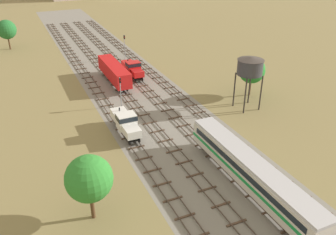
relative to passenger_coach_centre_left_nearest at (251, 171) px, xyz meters
name	(u,v)px	position (x,y,z in m)	size (l,w,h in m)	color
ground_plane	(131,87)	(-2.21, 35.40, -2.61)	(480.00, 480.00, 0.00)	olive
ballast_bed	(131,87)	(-2.21, 35.40, -2.61)	(17.23, 176.00, 0.01)	gray
track_far_left	(96,90)	(-8.82, 36.40, -2.48)	(2.40, 126.00, 0.29)	#47382D
track_left	(119,86)	(-4.41, 36.40, -2.48)	(2.40, 126.00, 0.29)	#47382D
track_centre_left	(140,83)	(0.00, 36.40, -2.48)	(2.40, 126.00, 0.29)	#47382D
track_centre	(160,80)	(4.41, 36.40, -2.48)	(2.40, 126.00, 0.29)	#47382D
passenger_coach_centre_left_nearest	(251,171)	(0.00, 0.00, 0.00)	(2.96, 22.00, 3.80)	beige
shunter_loco_far_left_near	(126,122)	(-8.82, 18.31, -0.60)	(2.74, 8.46, 3.10)	white
freight_boxcar_left_mid	(114,71)	(-4.40, 38.89, -0.16)	(2.87, 14.00, 3.60)	red
shunter_loco_centre_left_midfar	(133,68)	(0.00, 40.53, -0.60)	(2.74, 8.46, 3.10)	red
water_tower	(250,66)	(12.69, 18.47, 4.81)	(4.36, 4.36, 9.01)	#2D2826
signal_post_nearest	(125,44)	(2.21, 52.37, 1.11)	(0.28, 0.47, 5.91)	gray
signal_post_near	(120,88)	(-6.62, 27.55, 0.79)	(0.28, 0.47, 5.35)	gray
lineside_tree_0	(89,179)	(-17.51, 2.83, 2.33)	(4.83, 4.83, 7.37)	#4C331E
lineside_tree_1	(252,70)	(16.48, 22.73, 2.20)	(4.75, 4.75, 7.20)	#4C331E
lineside_tree_2	(6,30)	(-22.32, 73.05, 2.48)	(4.84, 4.84, 7.53)	#4C331E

